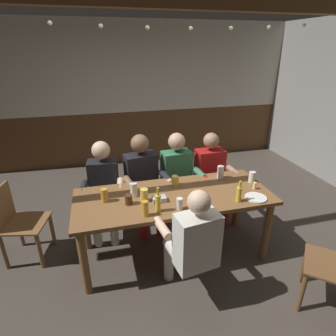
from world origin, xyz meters
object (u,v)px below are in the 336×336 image
Objects in this scene: person_0 at (104,185)px; person_3 at (211,173)px; pint_glass_1 at (145,209)px; pint_glass_3 at (220,172)px; pint_glass_4 at (179,204)px; pint_glass_8 at (252,177)px; person_1 at (143,178)px; chair_empty_near_right at (17,221)px; pint_glass_7 at (104,195)px; person_2 at (178,175)px; pint_glass_5 at (175,181)px; pint_glass_6 at (129,200)px; pint_glass_0 at (144,195)px; bottle_1 at (158,202)px; dining_table at (174,203)px; plate_0 at (256,198)px; table_candle at (255,186)px; bottle_0 at (239,194)px; person_4 at (192,241)px; pint_glass_2 at (134,190)px; condiment_caddy at (159,199)px.

person_0 is 1.43m from person_3.
pint_glass_3 is (1.02, 0.57, -0.00)m from pint_glass_1.
pint_glass_4 is 1.05m from pint_glass_8.
pint_glass_4 is at bearing 93.03° from person_1.
chair_empty_near_right is 1.07m from pint_glass_7.
pint_glass_4 is at bearing 50.11° from person_3.
pint_glass_5 is at bearing 63.09° from person_2.
pint_glass_6 is (-1.20, -0.70, 0.16)m from person_3.
pint_glass_7 is at bearing 166.68° from pint_glass_0.
pint_glass_0 is 1.22× the size of pint_glass_5.
pint_glass_6 is (-0.26, 0.20, -0.05)m from bottle_1.
pint_glass_0 reaches higher than pint_glass_5.
plate_0 is at bearing -19.19° from dining_table.
bottle_0 reaches higher than table_candle.
pint_glass_3 reaches higher than pint_glass_5.
bottle_1 is 1.88× the size of pint_glass_0.
person_4 reaches higher than pint_glass_5.
pint_glass_6 is at bearing 178.75° from table_candle.
pint_glass_3 reaches higher than pint_glass_2.
pint_glass_2 reaches higher than plate_0.
person_1 reaches higher than pint_glass_6.
person_2 is 4.80× the size of bottle_1.
person_2 reaches higher than pint_glass_4.
pint_glass_2 reaches higher than pint_glass_0.
pint_glass_4 is at bearing -168.52° from table_candle.
person_3 is at bearing 43.99° from bottle_1.
pint_glass_3 is (0.98, 0.30, 0.01)m from pint_glass_0.
pint_glass_1 is at bearing -82.71° from pint_glass_2.
person_3 is at bearing 22.49° from pint_glass_7.
person_3 is 8.31× the size of pint_glass_7.
bottle_0 is at bearing 21.02° from person_4.
pint_glass_8 reaches higher than table_candle.
person_3 reaches higher than chair_empty_near_right.
person_4 is 4.67× the size of bottle_1.
condiment_caddy is at bearing 37.82° from person_3.
pint_glass_0 is 0.27m from pint_glass_1.
pint_glass_0 is at bearing 141.79° from pint_glass_4.
pint_glass_8 is at bearing 15.95° from bottle_1.
dining_table is at bearing 7.09° from pint_glass_6.
person_0 is 8.33× the size of pint_glass_7.
chair_empty_near_right is at bearing 1.56° from person_1.
pint_glass_4 is at bearing -3.92° from bottle_1.
pint_glass_1 reaches higher than pint_glass_5.
condiment_caddy is (-0.42, -0.72, 0.12)m from person_2.
pint_glass_6 is (-0.49, -0.06, 0.15)m from dining_table.
bottle_0 reaches higher than pint_glass_0.
condiment_caddy is 0.16m from pint_glass_0.
pint_glass_3 is (0.65, 0.26, 0.18)m from dining_table.
pint_glass_5 reaches higher than pint_glass_6.
person_2 is 1.02m from pint_glass_6.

